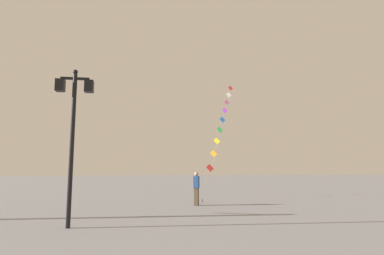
{
  "coord_description": "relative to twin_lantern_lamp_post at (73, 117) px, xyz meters",
  "views": [
    {
      "loc": [
        0.35,
        -2.35,
        1.82
      ],
      "look_at": [
        3.48,
        19.05,
        4.67
      ],
      "focal_mm": 29.98,
      "sensor_mm": 36.0,
      "label": 1
    }
  ],
  "objects": [
    {
      "name": "ground_plane",
      "position": [
        2.01,
        11.55,
        -3.54
      ],
      "size": [
        160.0,
        160.0,
        0.0
      ],
      "primitive_type": "plane",
      "color": "gray"
    },
    {
      "name": "twin_lantern_lamp_post",
      "position": [
        0.0,
        0.0,
        0.0
      ],
      "size": [
        1.2,
        0.28,
        5.14
      ],
      "color": "black",
      "rests_on": "ground_plane"
    },
    {
      "name": "kite_train",
      "position": [
        8.25,
        13.58,
        1.83
      ],
      "size": [
        5.18,
        11.59,
        9.97
      ],
      "color": "brown",
      "rests_on": "ground_plane"
    },
    {
      "name": "kite_flyer",
      "position": [
        5.01,
        5.76,
        -2.63
      ],
      "size": [
        0.38,
        0.62,
        1.71
      ],
      "rotation": [
        0.0,
        0.0,
        1.18
      ],
      "color": "brown",
      "rests_on": "ground_plane"
    }
  ]
}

